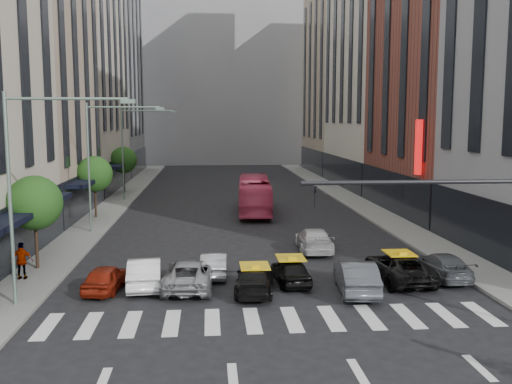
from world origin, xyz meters
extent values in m
plane|color=black|center=(0.00, 0.00, 0.00)|extent=(160.00, 160.00, 0.00)
cube|color=slate|center=(-11.50, 30.00, 0.07)|extent=(3.00, 96.00, 0.15)
cube|color=slate|center=(11.50, 30.00, 0.07)|extent=(3.00, 96.00, 0.15)
cube|color=tan|center=(-17.00, 28.00, 12.00)|extent=(8.00, 16.00, 24.00)
cube|color=beige|center=(-17.00, 46.00, 18.00)|extent=(8.00, 20.00, 36.00)
cube|color=gray|center=(-17.00, 65.00, 15.00)|extent=(8.00, 18.00, 30.00)
cube|color=brown|center=(17.00, 27.00, 13.00)|extent=(8.00, 18.00, 26.00)
cube|color=beige|center=(17.00, 46.00, 20.00)|extent=(8.00, 20.00, 40.00)
cube|color=tan|center=(17.00, 65.00, 14.00)|extent=(8.00, 18.00, 28.00)
cube|color=gray|center=(0.00, 85.00, 18.00)|extent=(30.00, 10.00, 36.00)
cylinder|color=black|center=(-11.80, 10.00, 1.72)|extent=(0.18, 0.18, 3.15)
sphere|color=#144818|center=(-11.80, 10.00, 3.66)|extent=(2.88, 2.88, 2.88)
cylinder|color=black|center=(-11.80, 26.00, 1.72)|extent=(0.18, 0.18, 3.15)
sphere|color=#144818|center=(-11.80, 26.00, 3.66)|extent=(2.88, 2.88, 2.88)
cylinder|color=black|center=(-11.80, 42.00, 1.72)|extent=(0.18, 0.18, 3.15)
sphere|color=#144818|center=(-11.80, 42.00, 3.66)|extent=(2.88, 2.88, 2.88)
cylinder|color=gray|center=(-11.00, 4.00, 4.65)|extent=(0.16, 0.16, 9.00)
cylinder|color=gray|center=(-8.50, 4.00, 8.85)|extent=(5.00, 0.12, 0.12)
cube|color=gray|center=(-6.00, 4.00, 8.75)|extent=(0.60, 0.25, 0.18)
cylinder|color=gray|center=(-11.00, 20.00, 4.65)|extent=(0.16, 0.16, 9.00)
cylinder|color=gray|center=(-8.50, 20.00, 8.85)|extent=(5.00, 0.12, 0.12)
cube|color=gray|center=(-6.00, 20.00, 8.75)|extent=(0.60, 0.25, 0.18)
cylinder|color=gray|center=(-11.00, 36.00, 4.65)|extent=(0.16, 0.16, 9.00)
cylinder|color=gray|center=(-8.50, 36.00, 8.85)|extent=(5.00, 0.12, 0.12)
cube|color=gray|center=(-6.00, 36.00, 8.75)|extent=(0.60, 0.25, 0.18)
cylinder|color=black|center=(5.50, -1.00, 5.80)|extent=(10.00, 0.16, 0.16)
imported|color=black|center=(1.00, -1.00, 5.30)|extent=(0.13, 0.16, 0.80)
cube|color=red|center=(12.60, 20.00, 6.00)|extent=(0.30, 0.70, 4.00)
imported|color=maroon|center=(-7.55, 6.05, 0.62)|extent=(1.94, 3.82, 1.25)
imported|color=white|center=(-5.80, 6.53, 0.72)|extent=(1.87, 4.47, 1.44)
imported|color=#999A9E|center=(-3.64, 6.19, 0.69)|extent=(2.58, 5.08, 1.38)
imported|color=black|center=(-0.60, 5.19, 0.62)|extent=(2.25, 4.48, 1.25)
imported|color=black|center=(1.27, 6.53, 0.63)|extent=(1.81, 3.84, 1.27)
imported|color=#404247|center=(4.10, 4.84, 0.76)|extent=(2.07, 4.76, 1.52)
imported|color=black|center=(6.70, 6.48, 0.70)|extent=(2.53, 5.15, 1.41)
imported|color=#46494E|center=(9.02, 6.79, 0.65)|extent=(1.95, 4.52, 1.30)
imported|color=#ABACB1|center=(-2.45, 8.25, 0.62)|extent=(1.47, 3.79, 1.23)
imported|color=#BABABA|center=(3.69, 13.27, 0.71)|extent=(2.23, 4.98, 1.42)
imported|color=#DA4064|center=(1.26, 28.00, 1.55)|extent=(3.29, 11.27, 3.10)
imported|color=gray|center=(-11.91, 7.89, 1.08)|extent=(1.09, 0.47, 1.85)
camera|label=1|loc=(-2.70, -20.42, 7.99)|focal=40.00mm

